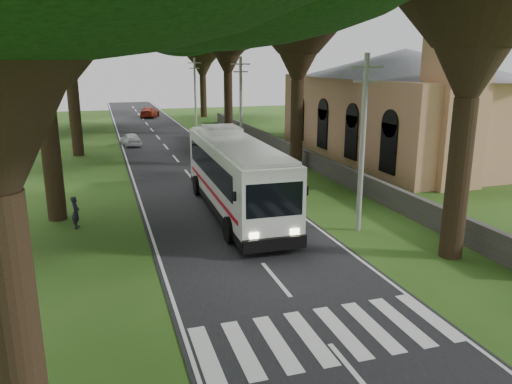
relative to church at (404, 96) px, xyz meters
name	(u,v)px	position (x,y,z in m)	size (l,w,h in m)	color
ground	(296,305)	(-17.86, -21.55, -4.91)	(140.00, 140.00, 0.00)	#284D16
road	(178,161)	(-17.86, 3.45, -4.90)	(8.00, 120.00, 0.04)	black
crosswalk	(322,336)	(-17.86, -23.55, -4.91)	(8.00, 3.00, 0.01)	silver
property_wall	(289,150)	(-8.86, 2.45, -4.31)	(0.35, 50.00, 1.20)	#383533
church	(404,96)	(0.00, 0.00, 0.00)	(14.00, 24.00, 11.60)	tan
pole_near	(363,141)	(-12.36, -15.55, -0.73)	(1.60, 0.24, 8.00)	gray
pole_mid	(241,105)	(-12.36, 4.45, -0.73)	(1.60, 0.24, 8.00)	gray
pole_far	(195,91)	(-12.36, 24.45, -0.73)	(1.60, 0.24, 8.00)	gray
tree_l_far	(64,21)	(-26.36, 26.45, 7.03)	(16.13, 16.13, 15.44)	black
tree_r_midb	(227,4)	(-10.36, 16.45, 8.28)	(16.20, 16.20, 16.73)	black
tree_r_far	(202,32)	(-9.36, 34.45, 6.44)	(14.49, 14.49, 14.54)	black
coach_bus	(235,174)	(-17.06, -11.08, -2.88)	(3.23, 12.83, 3.77)	white
distant_car_a	(131,139)	(-20.86, 12.06, -4.28)	(1.41, 3.51, 1.20)	silver
distant_car_c	(150,112)	(-16.72, 35.90, -4.17)	(2.00, 4.91, 1.42)	maroon
pedestrian	(76,212)	(-24.90, -11.29, -4.14)	(0.56, 0.37, 1.54)	black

